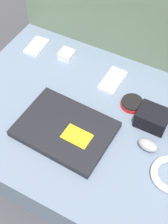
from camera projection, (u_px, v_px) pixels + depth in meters
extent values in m
plane|color=#38383D|center=(84.00, 138.00, 1.18)|extent=(8.00, 8.00, 0.00)
cube|color=slate|center=(84.00, 127.00, 1.13)|extent=(0.91, 0.66, 0.14)
cube|color=#60755B|center=(136.00, 21.00, 1.21)|extent=(0.91, 0.20, 0.50)
cube|color=black|center=(65.00, 129.00, 1.02)|extent=(0.31, 0.24, 0.03)
cube|color=yellow|center=(77.00, 136.00, 0.99)|extent=(0.09, 0.06, 0.00)
ellipsoid|color=gray|center=(148.00, 145.00, 0.98)|extent=(0.07, 0.05, 0.03)
cylinder|color=red|center=(132.00, 104.00, 1.09)|extent=(0.08, 0.08, 0.02)
cylinder|color=black|center=(132.00, 102.00, 1.08)|extent=(0.08, 0.08, 0.01)
cube|color=silver|center=(37.00, 46.00, 1.28)|extent=(0.07, 0.11, 0.01)
cube|color=silver|center=(113.00, 80.00, 1.16)|extent=(0.07, 0.13, 0.01)
cube|color=black|center=(152.00, 118.00, 1.03)|extent=(0.10, 0.08, 0.06)
cube|color=silver|center=(66.00, 55.00, 1.23)|extent=(0.05, 0.05, 0.03)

